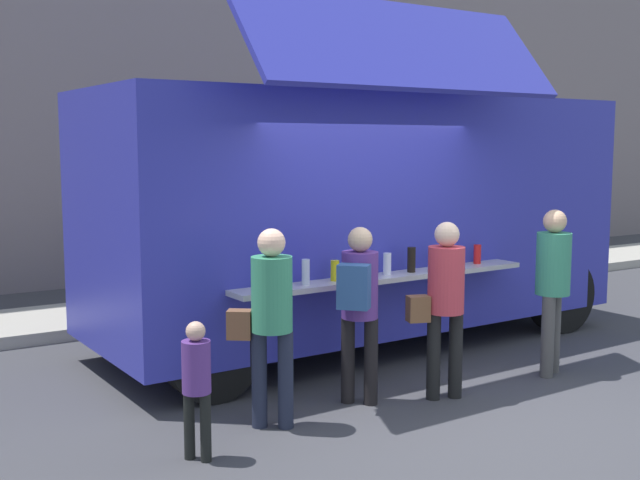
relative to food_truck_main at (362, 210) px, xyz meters
name	(u,v)px	position (x,y,z in m)	size (l,w,h in m)	color
ground_plane	(441,406)	(-0.69, -2.22, -1.55)	(60.00, 60.00, 0.00)	#38383D
food_truck_main	(362,210)	(0.00, 0.00, 0.00)	(6.23, 3.16, 3.68)	#2D30A4
trash_bin	(488,253)	(4.25, 2.32, -1.09)	(0.60, 0.60, 0.92)	#2D5C39
customer_front_ordering	(444,295)	(-0.54, -2.07, -0.59)	(0.53, 0.34, 1.62)	black
customer_mid_with_backpack	(359,297)	(-1.29, -1.81, -0.58)	(0.50, 0.49, 1.59)	black
customer_rear_waiting	(270,311)	(-2.22, -1.89, -0.58)	(0.50, 0.44, 1.64)	#1E2336
customer_extra_browsing	(553,277)	(0.88, -2.07, -0.56)	(0.34, 0.34, 1.67)	#484646
child_near_queue	(196,378)	(-3.00, -2.20, -0.93)	(0.21, 0.21, 1.04)	black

